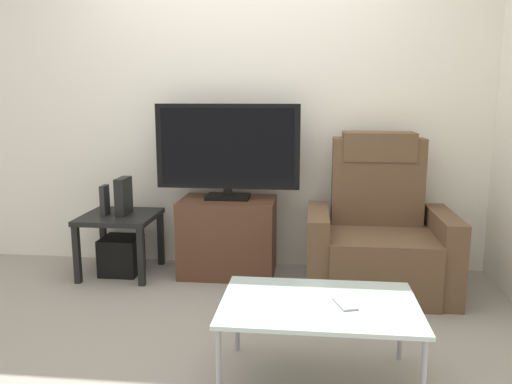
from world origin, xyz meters
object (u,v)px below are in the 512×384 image
book_upright (105,200)px  tv_stand (228,236)px  cell_phone (345,303)px  game_console (124,196)px  side_table (120,224)px  television (228,149)px  subwoofer_box (121,255)px  coffee_table (319,307)px  recliner_armchair (378,236)px

book_upright → tv_stand: bearing=6.6°
cell_phone → game_console: bearing=119.2°
side_table → game_console: size_ratio=1.95×
television → subwoofer_box: television is taller
side_table → coffee_table: (1.47, -1.37, -0.01)m
television → side_table: size_ratio=1.97×
television → recliner_armchair: television is taller
subwoofer_box → game_console: bearing=15.9°
side_table → book_upright: 0.21m
side_table → book_upright: size_ratio=2.43×
subwoofer_box → game_console: size_ratio=1.02×
television → book_upright: (-0.91, -0.12, -0.38)m
television → cell_phone: (0.78, -1.49, -0.54)m
subwoofer_box → game_console: 0.46m
subwoofer_box → side_table: bearing=90.0°
television → coffee_table: bearing=-65.8°
book_upright → game_console: size_ratio=0.80×
recliner_armchair → side_table: recliner_armchair is taller
game_console → cell_phone: (1.55, -1.39, -0.19)m
tv_stand → coffee_table: bearing=-65.5°
side_table → coffee_table: bearing=-43.0°
side_table → cell_phone: (1.59, -1.38, 0.02)m
subwoofer_box → coffee_table: bearing=-43.0°
tv_stand → television: bearing=90.0°
side_table → book_upright: bearing=-168.7°
game_console → coffee_table: size_ratio=0.31×
recliner_armchair → side_table: (-1.90, 0.10, 0.01)m
side_table → coffee_table: side_table is taller
recliner_armchair → coffee_table: recliner_armchair is taller
recliner_armchair → cell_phone: (-0.31, -1.29, 0.03)m
tv_stand → subwoofer_box: size_ratio=2.49×
coffee_table → cell_phone: cell_phone is taller
coffee_table → cell_phone: 0.12m
book_upright → television: bearing=7.7°
recliner_armchair → game_console: 1.88m
game_console → coffee_table: game_console is taller
side_table → subwoofer_box: size_ratio=1.92×
tv_stand → game_console: game_console is taller
book_upright → cell_phone: 2.17m
tv_stand → cell_phone: bearing=-62.1°
recliner_armchair → television: bearing=172.3°
television → coffee_table: 1.71m
tv_stand → subwoofer_box: tv_stand is taller
subwoofer_box → game_console: (0.04, 0.01, 0.46)m
recliner_armchair → side_table: 1.90m
side_table → cell_phone: 2.10m
cell_phone → subwoofer_box: bearing=120.0°
television → subwoofer_box: 1.15m
side_table → subwoofer_box: 0.25m
side_table → coffee_table: 2.01m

